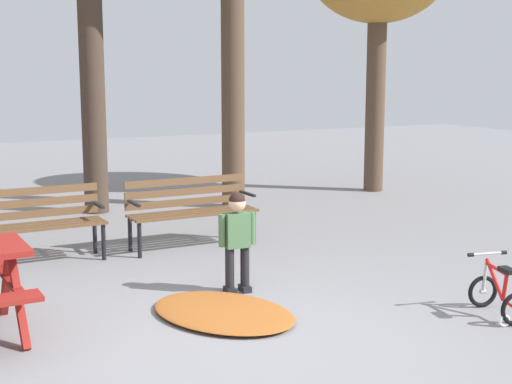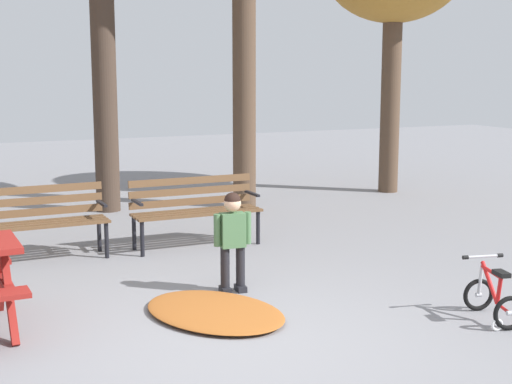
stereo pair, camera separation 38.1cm
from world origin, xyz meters
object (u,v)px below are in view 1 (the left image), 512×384
park_bench_far_left (31,219)px  child_standing (237,235)px  kids_bicycle (500,295)px  park_bench_left (191,206)px

park_bench_far_left → child_standing: 2.61m
child_standing → kids_bicycle: size_ratio=1.64×
park_bench_left → child_standing: (-0.32, -1.98, 0.07)m
park_bench_far_left → park_bench_left: (1.90, -0.09, 0.00)m
kids_bicycle → park_bench_far_left: bearing=131.5°
child_standing → kids_bicycle: child_standing is taller
park_bench_far_left → kids_bicycle: (3.34, -3.79, -0.31)m
park_bench_left → child_standing: child_standing is taller
park_bench_far_left → park_bench_left: size_ratio=1.00×
child_standing → kids_bicycle: 2.49m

